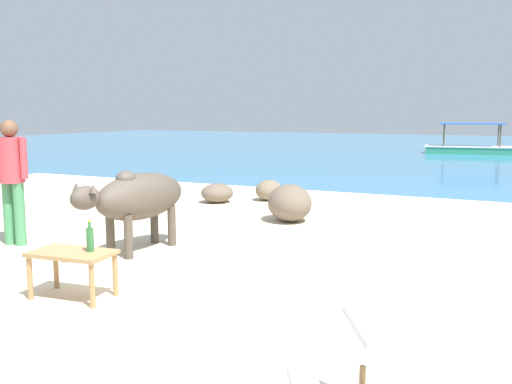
{
  "coord_description": "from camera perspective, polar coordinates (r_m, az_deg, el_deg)",
  "views": [
    {
      "loc": [
        3.4,
        -4.67,
        1.76
      ],
      "look_at": [
        -0.26,
        3.0,
        0.55
      ],
      "focal_mm": 39.61,
      "sensor_mm": 36.0,
      "label": 1
    }
  ],
  "objects": [
    {
      "name": "person_standing",
      "position": [
        7.89,
        -23.45,
        1.82
      ],
      "size": [
        0.51,
        0.32,
        1.62
      ],
      "rotation": [
        0.0,
        0.0,
        4.78
      ],
      "color": "#428956",
      "rests_on": "sand_beach"
    },
    {
      "name": "shore_rock_large",
      "position": [
        10.78,
        -3.94,
        -0.1
      ],
      "size": [
        0.76,
        0.79,
        0.37
      ],
      "primitive_type": "ellipsoid",
      "rotation": [
        0.0,
        0.0,
        1.24
      ],
      "color": "#6B5B4C",
      "rests_on": "sand_beach"
    },
    {
      "name": "bottle",
      "position": [
        5.43,
        -16.41,
        -4.56
      ],
      "size": [
        0.07,
        0.07,
        0.3
      ],
      "color": "#2D6B38",
      "rests_on": "low_bench_table"
    },
    {
      "name": "cow",
      "position": [
        7.08,
        -11.79,
        -0.54
      ],
      "size": [
        0.68,
        1.83,
        1.02
      ],
      "rotation": [
        0.0,
        0.0,
        4.61
      ],
      "color": "#4C4238",
      "rests_on": "sand_beach"
    },
    {
      "name": "shore_rock_medium",
      "position": [
        11.03,
        1.31,
        0.2
      ],
      "size": [
        0.6,
        0.67,
        0.4
      ],
      "primitive_type": "ellipsoid",
      "rotation": [
        0.0,
        0.0,
        1.37
      ],
      "color": "#756651",
      "rests_on": "sand_beach"
    },
    {
      "name": "low_bench_table",
      "position": [
        5.53,
        -18.07,
        -6.46
      ],
      "size": [
        0.8,
        0.51,
        0.44
      ],
      "rotation": [
        0.0,
        0.0,
        0.1
      ],
      "color": "#A37A4C",
      "rests_on": "sand_beach"
    },
    {
      "name": "boat_green",
      "position": [
        25.25,
        20.86,
        4.25
      ],
      "size": [
        3.8,
        1.65,
        1.29
      ],
      "rotation": [
        0.0,
        0.0,
        3.28
      ],
      "color": "#338E66",
      "rests_on": "water_surface"
    },
    {
      "name": "water_surface",
      "position": [
        26.94,
        18.23,
        3.96
      ],
      "size": [
        60.0,
        36.0,
        0.03
      ],
      "primitive_type": "cube",
      "color": "teal",
      "rests_on": "ground"
    },
    {
      "name": "shore_rock_small",
      "position": [
        8.93,
        3.42,
        -1.1
      ],
      "size": [
        1.03,
        1.09,
        0.59
      ],
      "primitive_type": "ellipsoid",
      "rotation": [
        0.0,
        0.0,
        2.12
      ],
      "color": "#6B5B4C",
      "rests_on": "sand_beach"
    },
    {
      "name": "deck_chair_near",
      "position": [
        3.03,
        11.03,
        -18.22
      ],
      "size": [
        0.93,
        0.84,
        0.68
      ],
      "rotation": [
        0.0,
        0.0,
        3.65
      ],
      "color": "#A37A4C",
      "rests_on": "sand_beach"
    },
    {
      "name": "sand_beach",
      "position": [
        6.03,
        -10.25,
        -8.8
      ],
      "size": [
        18.0,
        14.0,
        0.04
      ],
      "primitive_type": "cube",
      "color": "beige",
      "rests_on": "ground"
    }
  ]
}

